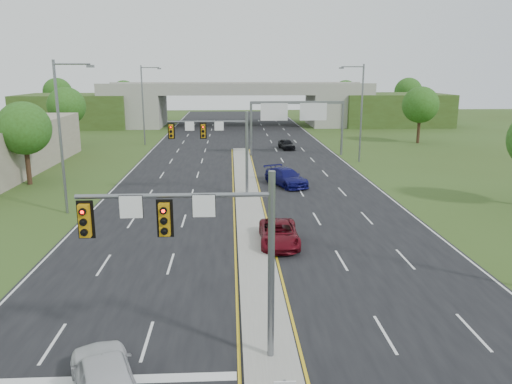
{
  "coord_description": "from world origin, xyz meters",
  "views": [
    {
      "loc": [
        -1.37,
        -16.17,
        10.22
      ],
      "look_at": [
        0.17,
        13.52,
        3.0
      ],
      "focal_mm": 35.0,
      "sensor_mm": 36.0,
      "label": 1
    }
  ],
  "objects_px": {
    "car_far_a": "(279,233)",
    "car_white": "(104,377)",
    "signal_mast_far": "(219,140)",
    "car_far_c": "(286,144)",
    "signal_mast_near": "(205,238)",
    "sign_gantry": "(296,113)",
    "overpass": "(237,107)",
    "car_far_b": "(286,177)"
  },
  "relations": [
    {
      "from": "car_far_a",
      "to": "car_far_b",
      "type": "height_order",
      "value": "car_far_b"
    },
    {
      "from": "sign_gantry",
      "to": "car_far_a",
      "type": "bearing_deg",
      "value": -99.03
    },
    {
      "from": "signal_mast_near",
      "to": "sign_gantry",
      "type": "height_order",
      "value": "signal_mast_near"
    },
    {
      "from": "sign_gantry",
      "to": "overpass",
      "type": "distance_m",
      "value": 35.75
    },
    {
      "from": "signal_mast_far",
      "to": "car_far_a",
      "type": "xyz_separation_m",
      "value": [
        3.76,
        -12.61,
        -4.02
      ]
    },
    {
      "from": "sign_gantry",
      "to": "car_white",
      "type": "relative_size",
      "value": 2.47
    },
    {
      "from": "signal_mast_far",
      "to": "overpass",
      "type": "relative_size",
      "value": 0.09
    },
    {
      "from": "signal_mast_far",
      "to": "car_far_a",
      "type": "relative_size",
      "value": 1.41
    },
    {
      "from": "sign_gantry",
      "to": "car_far_b",
      "type": "xyz_separation_m",
      "value": [
        -3.0,
        -16.74,
        -4.43
      ]
    },
    {
      "from": "car_far_a",
      "to": "car_white",
      "type": "bearing_deg",
      "value": -114.55
    },
    {
      "from": "car_far_a",
      "to": "car_far_c",
      "type": "relative_size",
      "value": 1.26
    },
    {
      "from": "car_white",
      "to": "car_far_c",
      "type": "distance_m",
      "value": 53.29
    },
    {
      "from": "car_far_c",
      "to": "signal_mast_far",
      "type": "bearing_deg",
      "value": -118.32
    },
    {
      "from": "signal_mast_far",
      "to": "car_far_c",
      "type": "bearing_deg",
      "value": 71.44
    },
    {
      "from": "signal_mast_far",
      "to": "sign_gantry",
      "type": "bearing_deg",
      "value": 65.89
    },
    {
      "from": "car_white",
      "to": "car_far_c",
      "type": "xyz_separation_m",
      "value": [
        11.6,
        52.02,
        -0.13
      ]
    },
    {
      "from": "sign_gantry",
      "to": "car_white",
      "type": "xyz_separation_m",
      "value": [
        -12.13,
        -46.92,
        -4.42
      ]
    },
    {
      "from": "car_far_b",
      "to": "signal_mast_far",
      "type": "bearing_deg",
      "value": -175.13
    },
    {
      "from": "sign_gantry",
      "to": "car_far_c",
      "type": "xyz_separation_m",
      "value": [
        -0.52,
        5.1,
        -4.55
      ]
    },
    {
      "from": "signal_mast_near",
      "to": "car_far_a",
      "type": "height_order",
      "value": "signal_mast_near"
    },
    {
      "from": "car_white",
      "to": "car_far_b",
      "type": "xyz_separation_m",
      "value": [
        9.13,
        30.19,
        -0.01
      ]
    },
    {
      "from": "signal_mast_near",
      "to": "car_far_a",
      "type": "bearing_deg",
      "value": 73.1
    },
    {
      "from": "signal_mast_near",
      "to": "car_far_c",
      "type": "bearing_deg",
      "value": 80.45
    },
    {
      "from": "car_far_a",
      "to": "car_far_c",
      "type": "bearing_deg",
      "value": 84.29
    },
    {
      "from": "signal_mast_far",
      "to": "car_white",
      "type": "xyz_separation_m",
      "value": [
        -3.18,
        -26.93,
        -3.91
      ]
    },
    {
      "from": "sign_gantry",
      "to": "signal_mast_near",
      "type": "bearing_deg",
      "value": -101.25
    },
    {
      "from": "car_far_c",
      "to": "car_far_b",
      "type": "bearing_deg",
      "value": -106.23
    },
    {
      "from": "signal_mast_near",
      "to": "car_white",
      "type": "bearing_deg",
      "value": -148.79
    },
    {
      "from": "signal_mast_near",
      "to": "car_far_b",
      "type": "bearing_deg",
      "value": 78.11
    },
    {
      "from": "overpass",
      "to": "car_far_b",
      "type": "xyz_separation_m",
      "value": [
        3.69,
        -51.81,
        -2.75
      ]
    },
    {
      "from": "sign_gantry",
      "to": "car_white",
      "type": "bearing_deg",
      "value": -104.49
    },
    {
      "from": "signal_mast_near",
      "to": "signal_mast_far",
      "type": "bearing_deg",
      "value": 90.0
    },
    {
      "from": "overpass",
      "to": "car_far_a",
      "type": "xyz_separation_m",
      "value": [
        1.5,
        -67.69,
        -2.85
      ]
    },
    {
      "from": "car_white",
      "to": "signal_mast_near",
      "type": "bearing_deg",
      "value": -169.45
    },
    {
      "from": "overpass",
      "to": "sign_gantry",
      "type": "bearing_deg",
      "value": -79.21
    },
    {
      "from": "sign_gantry",
      "to": "overpass",
      "type": "xyz_separation_m",
      "value": [
        -6.68,
        35.08,
        -1.69
      ]
    },
    {
      "from": "car_white",
      "to": "car_far_c",
      "type": "relative_size",
      "value": 1.19
    },
    {
      "from": "car_white",
      "to": "car_far_b",
      "type": "distance_m",
      "value": 31.54
    },
    {
      "from": "car_far_a",
      "to": "car_far_b",
      "type": "relative_size",
      "value": 0.91
    },
    {
      "from": "overpass",
      "to": "car_far_b",
      "type": "relative_size",
      "value": 14.78
    },
    {
      "from": "overpass",
      "to": "signal_mast_far",
      "type": "bearing_deg",
      "value": -92.35
    },
    {
      "from": "signal_mast_near",
      "to": "car_white",
      "type": "relative_size",
      "value": 1.49
    }
  ]
}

